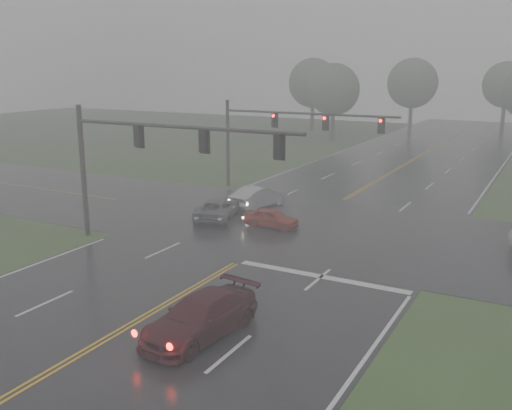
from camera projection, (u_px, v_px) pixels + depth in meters
The scene contains 13 objects.
main_road at pixel (286, 234), 33.74m from camera, with size 18.00×160.00×0.02m, color black.
cross_street at pixel (300, 226), 35.45m from camera, with size 120.00×14.00×0.02m, color black.
stop_bar at pixel (321, 277), 26.88m from camera, with size 8.50×0.50×0.01m, color silver.
sedan_maroon at pixel (201, 336), 21.02m from camera, with size 2.12×5.21×1.51m, color #36090F.
sedan_red at pixel (271, 227), 35.11m from camera, with size 1.39×3.45×1.18m, color maroon.
sedan_silver at pixel (259, 207), 40.12m from camera, with size 1.60×4.59×1.51m, color #97999E.
car_grey at pixel (218, 219), 37.12m from camera, with size 2.23×4.84×1.34m, color #4E5055.
signal_gantry_near at pixel (141, 150), 30.28m from camera, with size 13.98×0.33×7.59m.
signal_gantry_far at pixel (277, 128), 43.92m from camera, with size 14.13×0.36×7.05m.
tree_nw_a at pixel (334, 90), 75.11m from camera, with size 6.86×6.86×10.07m.
tree_n_mid at pixel (412, 83), 84.54m from camera, with size 7.39×7.39×10.86m.
tree_nw_b at pixel (313, 83), 85.71m from camera, with size 7.39×7.39×10.86m.
tree_n_far at pixel (506, 85), 87.17m from camera, with size 7.08×7.08×10.40m.
Camera 1 is at (13.86, -9.30, 9.71)m, focal length 40.00 mm.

